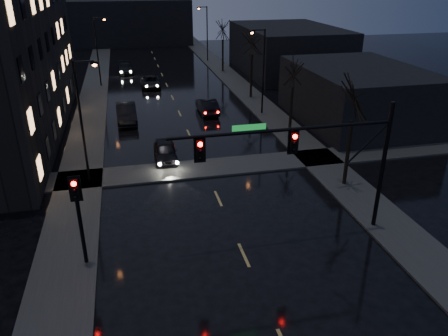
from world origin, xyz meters
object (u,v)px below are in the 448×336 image
oncoming_car_a (165,151)px  oncoming_car_b (126,113)px  oncoming_car_d (126,68)px  lead_car (207,106)px  oncoming_car_c (151,82)px

oncoming_car_a → oncoming_car_b: (-2.56, 9.68, 0.14)m
oncoming_car_d → oncoming_car_a: bearing=-88.2°
oncoming_car_a → lead_car: size_ratio=0.90×
oncoming_car_a → oncoming_car_d: bearing=95.7°
oncoming_car_b → oncoming_car_c: oncoming_car_b is taller
oncoming_car_a → oncoming_car_d: size_ratio=0.85×
oncoming_car_d → oncoming_car_b: bearing=-93.2°
oncoming_car_b → lead_car: 7.83m
oncoming_car_b → oncoming_car_d: 21.53m
oncoming_car_c → lead_car: bearing=-67.3°
oncoming_car_d → lead_car: lead_car is taller
oncoming_car_c → oncoming_car_d: bearing=108.8°
oncoming_car_a → lead_car: lead_car is taller
oncoming_car_b → oncoming_car_a: bearing=-76.4°
oncoming_car_b → lead_car: (7.76, 1.03, -0.09)m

